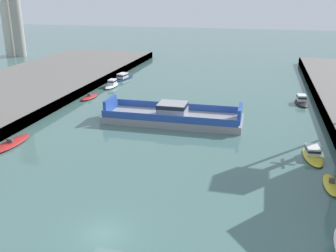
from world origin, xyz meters
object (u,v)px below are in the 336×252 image
at_px(moored_boat_near_left, 89,97).
at_px(moored_boat_mid_right, 301,100).
at_px(chain_ferry, 172,116).
at_px(moored_boat_far_left, 313,154).
at_px(moored_boat_mid_left, 10,144).
at_px(moored_boat_far_right, 112,84).
at_px(moored_boat_upstream_b, 123,77).
at_px(moored_boat_near_right, 331,184).

relative_size(moored_boat_near_left, moored_boat_mid_right, 0.87).
height_order(chain_ferry, moored_boat_far_left, chain_ferry).
height_order(moored_boat_near_left, moored_boat_mid_left, moored_boat_near_left).
xyz_separation_m(moored_boat_far_right, moored_boat_upstream_b, (-0.53, 8.36, -0.07)).
relative_size(moored_boat_mid_right, moored_boat_upstream_b, 0.76).
bearing_deg(chain_ferry, moored_boat_far_left, -24.25).
height_order(moored_boat_far_right, moored_boat_upstream_b, moored_boat_far_right).
distance_m(moored_boat_near_right, moored_boat_far_left, 7.51).
distance_m(moored_boat_far_left, moored_boat_far_right, 47.74).
height_order(chain_ferry, moored_boat_far_right, chain_ferry).
xyz_separation_m(chain_ferry, moored_boat_far_left, (19.97, -8.99, -0.48)).
xyz_separation_m(moored_boat_near_right, moored_boat_far_left, (-1.14, 7.42, 0.26)).
distance_m(moored_boat_mid_right, moored_boat_upstream_b, 41.07).
height_order(moored_boat_mid_left, moored_boat_far_left, moored_boat_far_left).
relative_size(moored_boat_mid_right, moored_boat_far_right, 1.04).
bearing_deg(moored_boat_far_left, moored_boat_upstream_b, 136.24).
height_order(moored_boat_mid_left, moored_boat_far_right, moored_boat_far_right).
xyz_separation_m(moored_boat_far_left, moored_boat_upstream_b, (-38.69, 37.05, 0.02)).
bearing_deg(moored_boat_near_left, chain_ferry, -27.64).
bearing_deg(moored_boat_mid_right, moored_boat_near_right, -89.06).
height_order(moored_boat_near_right, moored_boat_upstream_b, moored_boat_upstream_b).
distance_m(moored_boat_near_left, moored_boat_mid_left, 24.54).
xyz_separation_m(moored_boat_near_left, moored_boat_mid_left, (0.12, -24.54, -0.02)).
bearing_deg(moored_boat_mid_left, moored_boat_mid_right, 38.02).
bearing_deg(chain_ferry, moored_boat_near_right, -37.87).
bearing_deg(moored_boat_mid_right, moored_boat_mid_left, -141.98).
relative_size(moored_boat_mid_left, moored_boat_mid_right, 1.23).
distance_m(moored_boat_near_left, moored_boat_upstream_b, 18.17).
relative_size(moored_boat_mid_left, moored_boat_far_right, 1.28).
xyz_separation_m(moored_boat_near_left, moored_boat_mid_right, (39.47, 6.22, 0.34)).
bearing_deg(moored_boat_mid_left, moored_boat_far_right, 89.03).
bearing_deg(moored_boat_far_right, moored_boat_near_left, -94.09).
relative_size(moored_boat_far_right, moored_boat_upstream_b, 0.73).
height_order(moored_boat_near_right, moored_boat_mid_right, moored_boat_mid_right).
distance_m(chain_ferry, moored_boat_near_left, 21.34).
xyz_separation_m(moored_boat_mid_left, moored_boat_far_left, (38.75, 5.66, 0.28)).
bearing_deg(moored_boat_upstream_b, moored_boat_near_right, -48.15).
bearing_deg(moored_boat_mid_right, moored_boat_upstream_b, 163.10).
relative_size(moored_boat_near_right, moored_boat_mid_right, 0.83).
xyz_separation_m(moored_boat_far_left, moored_boat_far_right, (-38.16, 28.69, 0.09)).
distance_m(moored_boat_near_left, moored_boat_mid_right, 39.96).
bearing_deg(moored_boat_near_right, moored_boat_mid_left, 177.47).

